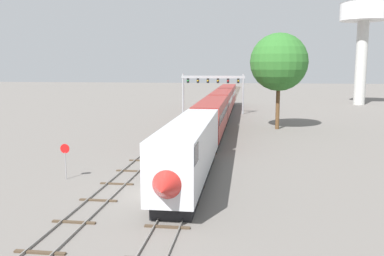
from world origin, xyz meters
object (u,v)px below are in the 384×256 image
(passenger_train, at_px, (218,110))
(signal_gantry, at_px, (213,84))
(water_tower, at_px, (364,19))
(stop_sign, at_px, (65,156))
(trackside_tree_left, at_px, (279,62))

(passenger_train, relative_size, signal_gantry, 6.60)
(signal_gantry, relative_size, water_tower, 0.49)
(passenger_train, height_order, water_tower, water_tower)
(water_tower, bearing_deg, passenger_train, -126.58)
(stop_sign, height_order, trackside_tree_left, trackside_tree_left)
(passenger_train, height_order, trackside_tree_left, trackside_tree_left)
(signal_gantry, bearing_deg, passenger_train, -82.86)
(water_tower, bearing_deg, trackside_tree_left, -117.55)
(passenger_train, xyz_separation_m, water_tower, (30.50, 41.10, 17.18))
(trackside_tree_left, bearing_deg, signal_gantry, 120.29)
(signal_gantry, height_order, stop_sign, signal_gantry)
(water_tower, height_order, trackside_tree_left, water_tower)
(passenger_train, xyz_separation_m, stop_sign, (-10.00, -30.49, -0.73))
(stop_sign, relative_size, trackside_tree_left, 0.21)
(signal_gantry, bearing_deg, stop_sign, -99.09)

